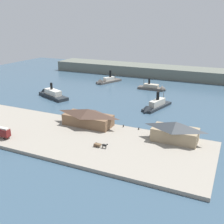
# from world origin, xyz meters

# --- Properties ---
(ground_plane) EXTENTS (320.00, 320.00, 0.00)m
(ground_plane) POSITION_xyz_m (0.00, 0.00, 0.00)
(ground_plane) COLOR #385166
(quay_promenade) EXTENTS (110.00, 36.00, 1.20)m
(quay_promenade) POSITION_xyz_m (0.00, -22.00, 0.60)
(quay_promenade) COLOR gray
(quay_promenade) RESTS_ON ground
(seawall_edge) EXTENTS (110.00, 0.80, 1.00)m
(seawall_edge) POSITION_xyz_m (0.00, -3.60, 0.50)
(seawall_edge) COLOR slate
(seawall_edge) RESTS_ON ground
(ferry_shed_customs_shed) EXTENTS (20.92, 9.32, 7.13)m
(ferry_shed_customs_shed) POSITION_xyz_m (2.36, -9.41, 4.82)
(ferry_shed_customs_shed) COLOR brown
(ferry_shed_customs_shed) RESTS_ON quay_promenade
(ferry_shed_central_terminal) EXTENTS (16.76, 8.90, 7.44)m
(ferry_shed_central_terminal) POSITION_xyz_m (39.07, -9.54, 4.98)
(ferry_shed_central_terminal) COLOR #998466
(ferry_shed_central_terminal) RESTS_ON quay_promenade
(street_tram) EXTENTS (8.93, 2.45, 4.28)m
(street_tram) POSITION_xyz_m (-21.70, -34.54, 3.70)
(street_tram) COLOR maroon
(street_tram) RESTS_ON quay_promenade
(horse_cart) EXTENTS (5.39, 1.45, 1.87)m
(horse_cart) POSITION_xyz_m (16.74, -26.05, 2.13)
(horse_cart) COLOR brown
(horse_cart) RESTS_ON quay_promenade
(mooring_post_center_east) EXTENTS (0.44, 0.44, 0.90)m
(mooring_post_center_east) POSITION_xyz_m (-10.69, -4.80, 1.65)
(mooring_post_center_east) COLOR black
(mooring_post_center_east) RESTS_ON quay_promenade
(mooring_post_west) EXTENTS (0.44, 0.44, 0.90)m
(mooring_post_west) POSITION_xyz_m (-14.25, -4.83, 1.65)
(mooring_post_west) COLOR black
(mooring_post_west) RESTS_ON quay_promenade
(mooring_post_east) EXTENTS (0.44, 0.44, 0.90)m
(mooring_post_east) POSITION_xyz_m (16.72, -5.14, 1.65)
(mooring_post_east) COLOR black
(mooring_post_east) RESTS_ON quay_promenade
(mooring_post_center_west) EXTENTS (0.44, 0.44, 0.90)m
(mooring_post_center_west) POSITION_xyz_m (23.54, -5.27, 1.65)
(mooring_post_center_west) COLOR black
(mooring_post_center_west) RESTS_ON quay_promenade
(ferry_moored_east) EXTENTS (25.33, 15.38, 10.71)m
(ferry_moored_east) POSITION_xyz_m (-42.09, 23.58, 1.64)
(ferry_moored_east) COLOR #23282D
(ferry_moored_east) RESTS_ON ground
(ferry_departing_north) EXTENTS (18.69, 5.62, 9.09)m
(ferry_departing_north) POSITION_xyz_m (9.02, 65.52, 1.31)
(ferry_departing_north) COLOR #514C47
(ferry_departing_north) RESTS_ON ground
(ferry_mid_harbor) EXTENTS (13.51, 22.22, 10.57)m
(ferry_mid_harbor) POSITION_xyz_m (-28.44, 70.41, 1.28)
(ferry_mid_harbor) COLOR #514C47
(ferry_mid_harbor) RESTS_ON ground
(ferry_moored_west) EXTENTS (10.96, 23.60, 10.45)m
(ferry_moored_west) POSITION_xyz_m (20.59, 26.72, 1.48)
(ferry_moored_west) COLOR #23282D
(ferry_moored_west) RESTS_ON ground
(far_headland) EXTENTS (180.00, 24.00, 8.00)m
(far_headland) POSITION_xyz_m (0.00, 110.00, 4.00)
(far_headland) COLOR #60665B
(far_headland) RESTS_ON ground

